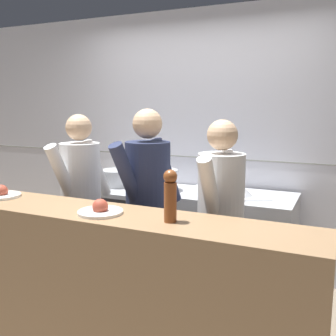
{
  "coord_description": "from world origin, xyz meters",
  "views": [
    {
      "loc": [
        1.34,
        -2.23,
        1.68
      ],
      "look_at": [
        -0.0,
        0.74,
        1.15
      ],
      "focal_mm": 42.0,
      "sensor_mm": 36.0,
      "label": 1
    }
  ],
  "objects_px": {
    "chef_line": "(220,221)",
    "sauce_pot": "(160,179)",
    "pepper_mill": "(170,195)",
    "plated_dish_main": "(1,194)",
    "oven_range": "(137,229)",
    "chefs_knife": "(248,200)",
    "mixing_bowl_steel": "(240,189)",
    "plated_dish_appetiser": "(100,210)",
    "stock_pot": "(117,177)",
    "chef_head_cook": "(81,200)",
    "chef_sous": "(148,207)"
  },
  "relations": [
    {
      "from": "chefs_knife",
      "to": "chef_line",
      "type": "distance_m",
      "value": 0.63
    },
    {
      "from": "chefs_knife",
      "to": "chef_head_cook",
      "type": "relative_size",
      "value": 0.21
    },
    {
      "from": "sauce_pot",
      "to": "mixing_bowl_steel",
      "type": "height_order",
      "value": "sauce_pot"
    },
    {
      "from": "stock_pot",
      "to": "chef_head_cook",
      "type": "distance_m",
      "value": 0.76
    },
    {
      "from": "chefs_knife",
      "to": "plated_dish_main",
      "type": "height_order",
      "value": "plated_dish_main"
    },
    {
      "from": "chefs_knife",
      "to": "mixing_bowl_steel",
      "type": "bearing_deg",
      "value": 123.2
    },
    {
      "from": "plated_dish_appetiser",
      "to": "mixing_bowl_steel",
      "type": "bearing_deg",
      "value": 70.72
    },
    {
      "from": "chef_head_cook",
      "to": "chef_line",
      "type": "relative_size",
      "value": 1.01
    },
    {
      "from": "plated_dish_appetiser",
      "to": "chef_head_cook",
      "type": "height_order",
      "value": "chef_head_cook"
    },
    {
      "from": "oven_range",
      "to": "chef_sous",
      "type": "xyz_separation_m",
      "value": [
        0.54,
        -0.79,
        0.49
      ]
    },
    {
      "from": "mixing_bowl_steel",
      "to": "plated_dish_appetiser",
      "type": "xyz_separation_m",
      "value": [
        -0.5,
        -1.43,
        0.11
      ]
    },
    {
      "from": "plated_dish_main",
      "to": "sauce_pot",
      "type": "bearing_deg",
      "value": 65.35
    },
    {
      "from": "sauce_pot",
      "to": "plated_dish_main",
      "type": "height_order",
      "value": "plated_dish_main"
    },
    {
      "from": "stock_pot",
      "to": "plated_dish_appetiser",
      "type": "xyz_separation_m",
      "value": [
        0.76,
        -1.41,
        0.1
      ]
    },
    {
      "from": "oven_range",
      "to": "mixing_bowl_steel",
      "type": "height_order",
      "value": "mixing_bowl_steel"
    },
    {
      "from": "chef_line",
      "to": "sauce_pot",
      "type": "bearing_deg",
      "value": 141.34
    },
    {
      "from": "plated_dish_main",
      "to": "pepper_mill",
      "type": "height_order",
      "value": "pepper_mill"
    },
    {
      "from": "plated_dish_main",
      "to": "chef_head_cook",
      "type": "bearing_deg",
      "value": 67.95
    },
    {
      "from": "sauce_pot",
      "to": "oven_range",
      "type": "bearing_deg",
      "value": 179.31
    },
    {
      "from": "sauce_pot",
      "to": "chef_head_cook",
      "type": "xyz_separation_m",
      "value": [
        -0.37,
        -0.75,
        -0.08
      ]
    },
    {
      "from": "mixing_bowl_steel",
      "to": "stock_pot",
      "type": "bearing_deg",
      "value": -179.43
    },
    {
      "from": "chef_head_cook",
      "to": "plated_dish_appetiser",
      "type": "bearing_deg",
      "value": -37.96
    },
    {
      "from": "mixing_bowl_steel",
      "to": "plated_dish_appetiser",
      "type": "relative_size",
      "value": 0.82
    },
    {
      "from": "sauce_pot",
      "to": "plated_dish_main",
      "type": "distance_m",
      "value": 1.48
    },
    {
      "from": "oven_range",
      "to": "pepper_mill",
      "type": "relative_size",
      "value": 3.47
    },
    {
      "from": "plated_dish_main",
      "to": "mixing_bowl_steel",
      "type": "bearing_deg",
      "value": 44.38
    },
    {
      "from": "chefs_knife",
      "to": "chef_sous",
      "type": "distance_m",
      "value": 0.88
    },
    {
      "from": "plated_dish_main",
      "to": "chefs_knife",
      "type": "bearing_deg",
      "value": 38.26
    },
    {
      "from": "sauce_pot",
      "to": "chef_sous",
      "type": "distance_m",
      "value": 0.84
    },
    {
      "from": "stock_pot",
      "to": "chef_line",
      "type": "bearing_deg",
      "value": -30.69
    },
    {
      "from": "chefs_knife",
      "to": "pepper_mill",
      "type": "bearing_deg",
      "value": -97.29
    },
    {
      "from": "chef_sous",
      "to": "plated_dish_main",
      "type": "bearing_deg",
      "value": -130.78
    },
    {
      "from": "mixing_bowl_steel",
      "to": "chef_head_cook",
      "type": "height_order",
      "value": "chef_head_cook"
    },
    {
      "from": "mixing_bowl_steel",
      "to": "oven_range",
      "type": "bearing_deg",
      "value": -179.52
    },
    {
      "from": "chefs_knife",
      "to": "plated_dish_main",
      "type": "relative_size",
      "value": 1.26
    },
    {
      "from": "plated_dish_main",
      "to": "chef_line",
      "type": "height_order",
      "value": "chef_line"
    },
    {
      "from": "plated_dish_main",
      "to": "oven_range",
      "type": "bearing_deg",
      "value": 75.5
    },
    {
      "from": "oven_range",
      "to": "plated_dish_main",
      "type": "height_order",
      "value": "plated_dish_main"
    },
    {
      "from": "sauce_pot",
      "to": "plated_dish_main",
      "type": "bearing_deg",
      "value": -114.65
    },
    {
      "from": "plated_dish_appetiser",
      "to": "chef_line",
      "type": "relative_size",
      "value": 0.17
    },
    {
      "from": "pepper_mill",
      "to": "sauce_pot",
      "type": "bearing_deg",
      "value": 117.5
    },
    {
      "from": "oven_range",
      "to": "chef_sous",
      "type": "distance_m",
      "value": 1.08
    },
    {
      "from": "stock_pot",
      "to": "pepper_mill",
      "type": "distance_m",
      "value": 1.86
    },
    {
      "from": "chefs_knife",
      "to": "pepper_mill",
      "type": "distance_m",
      "value": 1.28
    },
    {
      "from": "oven_range",
      "to": "mixing_bowl_steel",
      "type": "xyz_separation_m",
      "value": [
        1.04,
        0.01,
        0.51
      ]
    },
    {
      "from": "plated_dish_appetiser",
      "to": "chef_line",
      "type": "height_order",
      "value": "chef_line"
    },
    {
      "from": "oven_range",
      "to": "sauce_pot",
      "type": "distance_m",
      "value": 0.6
    },
    {
      "from": "chef_sous",
      "to": "chef_line",
      "type": "height_order",
      "value": "chef_sous"
    },
    {
      "from": "plated_dish_main",
      "to": "plated_dish_appetiser",
      "type": "relative_size",
      "value": 0.97
    },
    {
      "from": "chefs_knife",
      "to": "chef_sous",
      "type": "xyz_separation_m",
      "value": [
        -0.61,
        -0.63,
        0.03
      ]
    }
  ]
}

